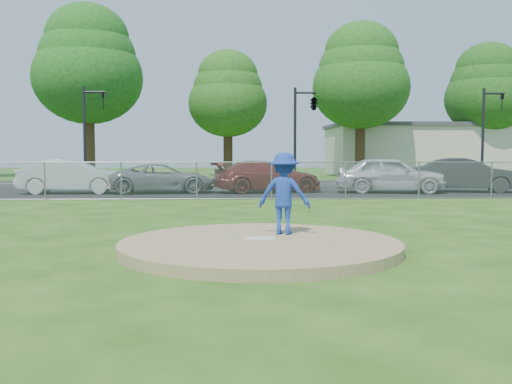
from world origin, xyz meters
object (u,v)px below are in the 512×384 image
pitcher (284,194)px  traffic_cone (130,187)px  parked_car_pearl (390,174)px  tree_far_right (487,88)px  tree_right (361,75)px  tree_left (88,64)px  traffic_signal_center (312,105)px  parked_car_white (72,176)px  traffic_signal_right (487,127)px  traffic_signal_left (89,126)px  parked_car_darkred (267,176)px  tree_center (228,93)px  parked_car_charcoal (466,175)px  parked_car_gray (163,178)px  commercial_building (425,149)px

pitcher → traffic_cone: bearing=-52.1°
parked_car_pearl → tree_far_right: bearing=-25.2°
tree_right → parked_car_pearl: 18.00m
tree_left → traffic_signal_center: 17.84m
parked_car_white → tree_far_right: bearing=-57.3°
traffic_signal_right → pitcher: 25.26m
pitcher → parked_car_white: (-8.46, 14.66, -0.25)m
tree_left → traffic_signal_left: bearing=-76.0°
traffic_signal_right → parked_car_darkred: bearing=-155.4°
tree_center → traffic_signal_right: 19.64m
parked_car_darkred → parked_car_pearl: size_ratio=1.02×
parked_car_charcoal → parked_car_white: bearing=104.0°
pitcher → parked_car_gray: pitcher is taller
commercial_building → parked_car_darkred: (-14.94, -22.04, -1.40)m
tree_right → parked_car_darkred: (-7.94, -16.04, -6.90)m
traffic_signal_left → traffic_cone: traffic_signal_left is taller
pitcher → traffic_signal_left: bearing=-50.1°
parked_car_white → parked_car_gray: size_ratio=0.98×
commercial_building → traffic_cone: 31.06m
traffic_signal_left → pitcher: 23.18m
tree_left → tree_center: bearing=16.7°
tree_center → parked_car_pearl: (7.79, -18.52, -5.61)m
pitcher → parked_car_white: 16.93m
tree_right → traffic_signal_left: bearing=-150.6°
commercial_building → tree_right: 10.73m
traffic_signal_center → traffic_signal_right: same height
parked_car_pearl → parked_car_darkred: bearing=94.1°
parked_car_white → traffic_cone: bearing=-94.6°
parked_car_gray → parked_car_pearl: size_ratio=0.97×
tree_left → tree_right: 20.03m
traffic_signal_left → tree_right: bearing=29.4°
traffic_signal_right → parked_car_charcoal: size_ratio=1.14×
tree_right → parked_car_white: 24.57m
tree_right → parked_car_gray: bearing=-128.3°
traffic_signal_right → parked_car_charcoal: (-3.70, -6.06, -2.55)m
traffic_signal_center → commercial_building: bearing=53.1°
tree_center → traffic_signal_right: (15.24, -12.00, -3.11)m
traffic_signal_center → tree_left: bearing=149.0°
tree_far_right → pitcher: size_ratio=6.36×
tree_left → traffic_cone: bearing=-69.8°
parked_car_gray → tree_right: bearing=-44.5°
parked_car_darkred → pitcher: bearing=164.8°
commercial_building → pitcher: (-15.46, -37.10, -1.12)m
traffic_signal_left → traffic_cone: (3.50, -6.56, -3.05)m
tree_far_right → parked_car_darkred: 27.59m
traffic_signal_center → traffic_signal_right: (10.27, 0.00, -1.25)m
tree_center → parked_car_charcoal: (11.54, -18.06, -5.65)m
commercial_building → pitcher: 40.21m
traffic_signal_left → traffic_signal_center: same height
traffic_signal_right → traffic_cone: (-19.50, -6.56, -3.05)m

